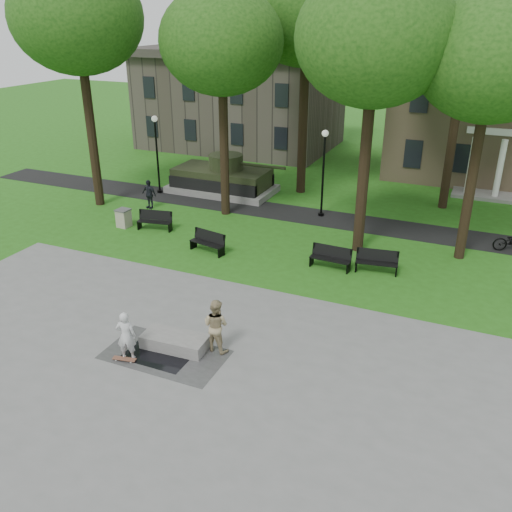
% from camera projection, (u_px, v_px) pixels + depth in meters
% --- Properties ---
extents(ground, '(120.00, 120.00, 0.00)m').
position_uv_depth(ground, '(207.00, 319.00, 19.92)').
color(ground, '#265E16').
rests_on(ground, ground).
extents(plaza, '(22.00, 16.00, 0.02)m').
position_uv_depth(plaza, '(125.00, 400.00, 15.75)').
color(plaza, gray).
rests_on(plaza, ground).
extents(footpath, '(44.00, 2.60, 0.01)m').
position_uv_depth(footpath, '(311.00, 216.00, 29.94)').
color(footpath, black).
rests_on(footpath, ground).
extents(building_left, '(15.00, 10.00, 7.20)m').
position_uv_depth(building_left, '(241.00, 101.00, 44.59)').
color(building_left, '#4C443D').
rests_on(building_left, ground).
extents(tree_0, '(6.80, 6.80, 12.97)m').
position_uv_depth(tree_0, '(77.00, 18.00, 27.71)').
color(tree_0, black).
rests_on(tree_0, ground).
extents(tree_1, '(6.20, 6.20, 11.63)m').
position_uv_depth(tree_1, '(222.00, 42.00, 26.65)').
color(tree_1, black).
rests_on(tree_1, ground).
extents(tree_2, '(6.60, 6.60, 12.16)m').
position_uv_depth(tree_2, '(375.00, 39.00, 21.90)').
color(tree_2, black).
rests_on(tree_2, ground).
extents(tree_3, '(6.00, 6.00, 11.19)m').
position_uv_depth(tree_3, '(492.00, 59.00, 21.39)').
color(tree_3, black).
rests_on(tree_3, ground).
extents(tree_4, '(7.20, 7.20, 13.50)m').
position_uv_depth(tree_4, '(307.00, 10.00, 29.74)').
color(tree_4, black).
rests_on(tree_4, ground).
extents(tree_5, '(6.40, 6.40, 12.44)m').
position_uv_depth(tree_5, '(469.00, 26.00, 27.34)').
color(tree_5, black).
rests_on(tree_5, ground).
extents(lamp_left, '(0.36, 0.36, 4.73)m').
position_uv_depth(lamp_left, '(157.00, 148.00, 32.71)').
color(lamp_left, black).
rests_on(lamp_left, ground).
extents(lamp_mid, '(0.36, 0.36, 4.73)m').
position_uv_depth(lamp_mid, '(323.00, 166.00, 28.86)').
color(lamp_mid, black).
rests_on(lamp_mid, ground).
extents(tank_monument, '(7.45, 3.40, 2.40)m').
position_uv_depth(tank_monument, '(223.00, 179.00, 33.62)').
color(tank_monument, gray).
rests_on(tank_monument, ground).
extents(puddle, '(2.20, 1.20, 0.00)m').
position_uv_depth(puddle, '(156.00, 356.00, 17.71)').
color(puddle, black).
rests_on(puddle, plaza).
extents(concrete_block, '(2.26, 1.13, 0.45)m').
position_uv_depth(concrete_block, '(175.00, 341.00, 18.10)').
color(concrete_block, gray).
rests_on(concrete_block, plaza).
extents(skateboard, '(0.80, 0.35, 0.07)m').
position_uv_depth(skateboard, '(124.00, 360.00, 17.48)').
color(skateboard, brown).
rests_on(skateboard, plaza).
extents(skateboarder, '(0.73, 0.60, 1.71)m').
position_uv_depth(skateboarder, '(126.00, 336.00, 17.27)').
color(skateboarder, silver).
rests_on(skateboarder, plaza).
extents(friend_watching, '(0.98, 0.81, 1.86)m').
position_uv_depth(friend_watching, '(216.00, 325.00, 17.70)').
color(friend_watching, tan).
rests_on(friend_watching, plaza).
extents(pedestrian_walker, '(1.02, 0.55, 1.66)m').
position_uv_depth(pedestrian_walker, '(149.00, 194.00, 30.86)').
color(pedestrian_walker, black).
rests_on(pedestrian_walker, ground).
extents(park_bench_0, '(1.85, 0.86, 1.00)m').
position_uv_depth(park_bench_0, '(155.00, 220.00, 27.91)').
color(park_bench_0, black).
rests_on(park_bench_0, ground).
extents(park_bench_1, '(1.85, 0.88, 1.00)m').
position_uv_depth(park_bench_1, '(208.00, 241.00, 25.30)').
color(park_bench_1, black).
rests_on(park_bench_1, ground).
extents(park_bench_2, '(1.82, 0.60, 1.00)m').
position_uv_depth(park_bench_2, '(331.00, 257.00, 23.68)').
color(park_bench_2, black).
rests_on(park_bench_2, ground).
extents(park_bench_3, '(1.85, 0.78, 1.00)m').
position_uv_depth(park_bench_3, '(377.00, 261.00, 23.31)').
color(park_bench_3, black).
rests_on(park_bench_3, ground).
extents(trash_bin, '(0.70, 0.70, 0.96)m').
position_uv_depth(trash_bin, '(124.00, 218.00, 28.28)').
color(trash_bin, '#BAAC99').
rests_on(trash_bin, ground).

